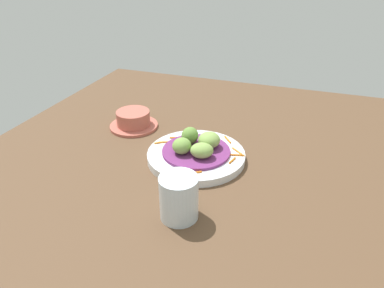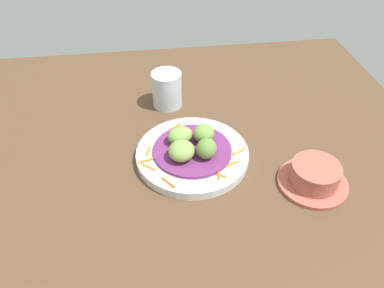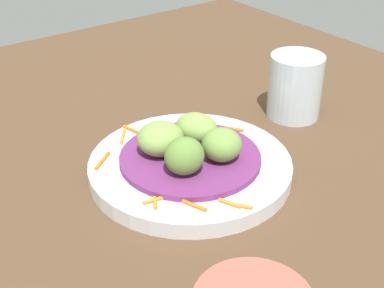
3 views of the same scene
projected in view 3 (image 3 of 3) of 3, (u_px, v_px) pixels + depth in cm
name	position (u px, v px, depth cm)	size (l,w,h in cm)	color
table_surface	(165.00, 191.00, 63.19)	(110.00, 110.00, 2.00)	brown
main_plate	(191.00, 168.00, 63.95)	(23.76, 23.76, 1.91)	silver
cabbage_bed	(191.00, 158.00, 63.29)	(16.50, 16.50, 0.70)	#702D6B
carrot_garnish	(166.00, 161.00, 62.98)	(22.90, 19.61, 0.40)	orange
guac_scoop_left	(197.00, 128.00, 65.22)	(4.41, 5.39, 3.50)	#84A851
guac_scoop_center	(161.00, 138.00, 62.73)	(5.27, 5.49, 3.82)	#84A851
guac_scoop_right	(184.00, 156.00, 59.02)	(4.42, 4.06, 4.28)	olive
guac_scoop_back	(222.00, 145.00, 61.55)	(4.43, 4.62, 3.81)	#759E47
water_glass	(295.00, 86.00, 75.27)	(7.39, 7.39, 8.90)	silver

